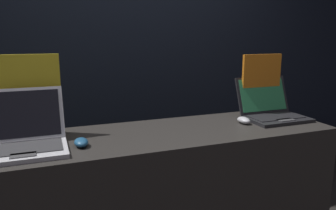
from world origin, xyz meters
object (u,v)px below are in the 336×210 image
object	(u,v)px
laptop_back	(271,109)
promo_stand_back	(261,86)
laptop_front	(24,136)
mouse_back	(244,120)
promo_stand_front	(24,98)
mouse_front	(81,142)

from	to	relation	value
laptop_back	promo_stand_back	size ratio (longest dim) A/B	0.93
laptop_front	mouse_back	world-z (taller)	laptop_front
promo_stand_front	laptop_back	world-z (taller)	promo_stand_front
mouse_front	laptop_front	bearing A→B (deg)	167.63
promo_stand_front	promo_stand_back	world-z (taller)	promo_stand_front
mouse_front	mouse_back	bearing A→B (deg)	4.74
laptop_front	mouse_back	bearing A→B (deg)	1.18
laptop_front	laptop_back	size ratio (longest dim) A/B	0.99
promo_stand_front	laptop_back	distance (m)	1.46
promo_stand_back	mouse_back	bearing A→B (deg)	-144.33
laptop_back	mouse_back	size ratio (longest dim) A/B	3.55
laptop_front	promo_stand_front	xyz separation A→B (m)	(0.00, 0.21, 0.14)
mouse_back	promo_stand_back	bearing A→B (deg)	35.67
laptop_back	mouse_back	bearing A→B (deg)	-168.46
laptop_front	mouse_front	size ratio (longest dim) A/B	3.50
laptop_front	promo_stand_back	size ratio (longest dim) A/B	0.93
promo_stand_front	mouse_back	bearing A→B (deg)	-8.87
mouse_front	promo_stand_back	world-z (taller)	promo_stand_back
mouse_front	laptop_back	bearing A→B (deg)	6.09
mouse_back	promo_stand_back	distance (m)	0.34
promo_stand_front	promo_stand_back	bearing A→B (deg)	-0.79
laptop_front	mouse_back	size ratio (longest dim) A/B	3.53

